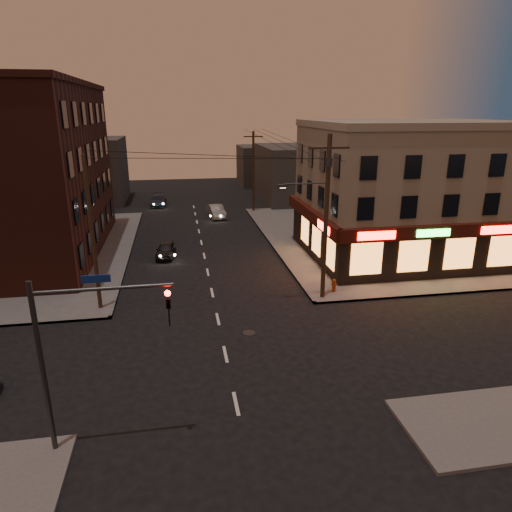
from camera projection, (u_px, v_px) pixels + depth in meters
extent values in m
plane|color=black|center=(225.00, 354.00, 22.37)|extent=(120.00, 120.00, 0.00)
cube|color=#514F4C|center=(393.00, 236.00, 43.10)|extent=(24.00, 28.00, 0.15)
cube|color=gray|center=(407.00, 193.00, 36.06)|extent=(15.00, 12.00, 10.00)
cube|color=gray|center=(414.00, 124.00, 34.45)|extent=(15.20, 12.20, 0.50)
cube|color=black|center=(443.00, 255.00, 31.49)|extent=(15.12, 0.25, 3.40)
cube|color=black|center=(314.00, 237.00, 35.85)|extent=(0.25, 12.12, 3.40)
cube|color=#3A0F09|center=(449.00, 231.00, 30.66)|extent=(15.60, 0.50, 0.90)
cube|color=#3A0F09|center=(312.00, 215.00, 35.25)|extent=(0.50, 12.60, 0.90)
cube|color=#FF140C|center=(377.00, 236.00, 29.54)|extent=(2.60, 0.06, 0.55)
cube|color=#FF140C|center=(499.00, 230.00, 30.98)|extent=(2.60, 0.06, 0.55)
cube|color=#26FF3F|center=(434.00, 233.00, 30.19)|extent=(2.40, 0.06, 0.50)
cube|color=#FF140C|center=(323.00, 227.00, 31.65)|extent=(0.06, 2.60, 0.55)
cube|color=orange|center=(437.00, 255.00, 31.22)|extent=(12.40, 0.08, 2.20)
cube|color=orange|center=(316.00, 240.00, 34.86)|extent=(0.08, 8.40, 2.20)
cube|color=#411B15|center=(14.00, 174.00, 35.77)|extent=(12.00, 20.00, 13.00)
cube|color=#3F3D3A|center=(300.00, 173.00, 59.21)|extent=(10.00, 12.00, 7.00)
cube|color=#3F3D3A|center=(88.00, 170.00, 58.39)|extent=(9.00, 10.00, 8.00)
cube|color=#3F3D3A|center=(265.00, 165.00, 72.16)|extent=(8.00, 8.00, 6.00)
cylinder|color=#382619|center=(326.00, 220.00, 27.34)|extent=(0.28, 0.28, 10.00)
cube|color=#382619|center=(329.00, 148.00, 26.05)|extent=(2.40, 0.12, 0.12)
cylinder|color=#333538|center=(329.00, 162.00, 26.29)|extent=(0.44, 0.44, 0.50)
cylinder|color=#333538|center=(306.00, 184.00, 26.45)|extent=(2.60, 0.10, 0.10)
cube|color=#333538|center=(283.00, 186.00, 26.25)|extent=(0.60, 0.25, 0.18)
cube|color=#FFD88C|center=(283.00, 188.00, 26.28)|extent=(0.35, 0.15, 0.04)
cylinder|color=#382619|center=(253.00, 172.00, 52.05)|extent=(0.26, 0.26, 9.00)
cylinder|color=#382619|center=(92.00, 235.00, 25.92)|extent=(0.24, 0.24, 9.00)
cylinder|color=#333538|center=(43.00, 372.00, 15.06)|extent=(0.18, 0.18, 6.40)
cylinder|color=#333538|center=(104.00, 289.00, 14.56)|extent=(4.40, 0.12, 0.12)
imported|color=black|center=(168.00, 299.00, 15.04)|extent=(0.16, 0.20, 1.00)
sphere|color=#FF0C05|center=(168.00, 293.00, 14.85)|extent=(0.20, 0.20, 0.20)
cube|color=navy|center=(96.00, 279.00, 14.42)|extent=(0.90, 0.05, 0.25)
imported|color=black|center=(166.00, 250.00, 36.94)|extent=(1.73, 3.63, 1.20)
imported|color=slate|center=(216.00, 211.00, 50.44)|extent=(1.97, 4.34, 1.38)
imported|color=#1B2536|center=(158.00, 200.00, 56.67)|extent=(2.00, 4.60, 1.32)
cylinder|color=maroon|center=(334.00, 286.00, 29.62)|extent=(0.30, 0.30, 0.69)
sphere|color=maroon|center=(334.00, 281.00, 29.50)|extent=(0.27, 0.27, 0.27)
cylinder|color=maroon|center=(334.00, 284.00, 29.57)|extent=(0.39, 0.21, 0.14)
cylinder|color=maroon|center=(334.00, 284.00, 29.57)|extent=(0.21, 0.39, 0.14)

